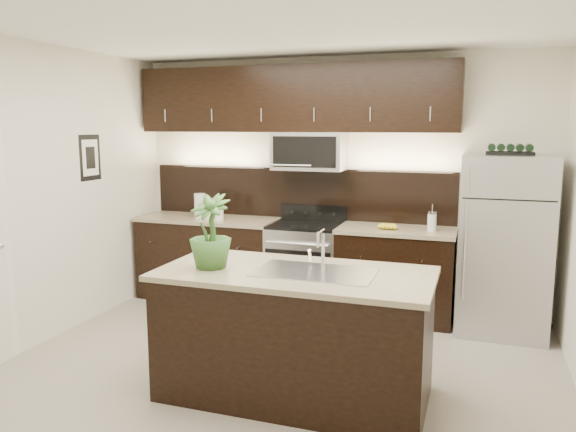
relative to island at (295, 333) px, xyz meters
name	(u,v)px	position (x,y,z in m)	size (l,w,h in m)	color
ground	(274,375)	(-0.26, 0.26, -0.47)	(4.50, 4.50, 0.00)	gray
room_walls	(258,162)	(-0.37, 0.22, 1.22)	(4.52, 4.02, 2.71)	silver
counter_run	(288,264)	(-0.71, 1.95, 0.00)	(3.51, 0.65, 0.94)	black
upper_fixtures	(295,109)	(-0.69, 2.09, 1.67)	(3.49, 0.40, 1.66)	black
island	(295,333)	(0.00, 0.00, 0.00)	(1.96, 0.96, 0.94)	black
sink_faucet	(316,270)	(0.15, 0.01, 0.48)	(0.84, 0.50, 0.28)	silver
refrigerator	(504,245)	(1.47, 1.89, 0.38)	(0.82, 0.74, 1.70)	#B2B2B7
wine_rack	(510,150)	(1.47, 1.89, 1.28)	(0.42, 0.26, 0.10)	black
plant	(210,231)	(-0.61, -0.11, 0.74)	(0.30, 0.30, 0.54)	#325E25
canisters	(207,208)	(-1.64, 1.86, 0.59)	(0.40, 0.21, 0.27)	silver
french_press	(432,221)	(0.80, 1.90, 0.56)	(0.09, 0.09, 0.26)	silver
bananas	(383,226)	(0.32, 1.87, 0.50)	(0.20, 0.16, 0.06)	gold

